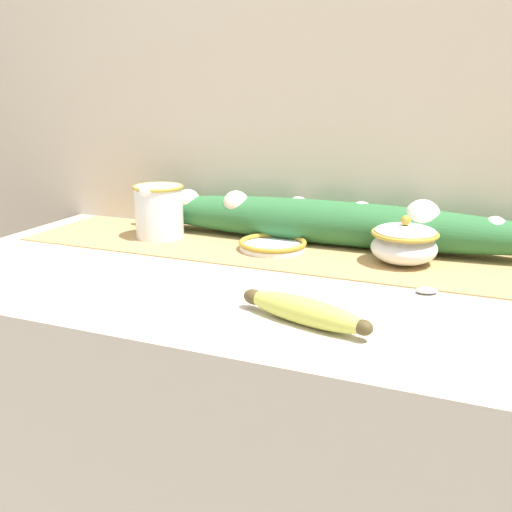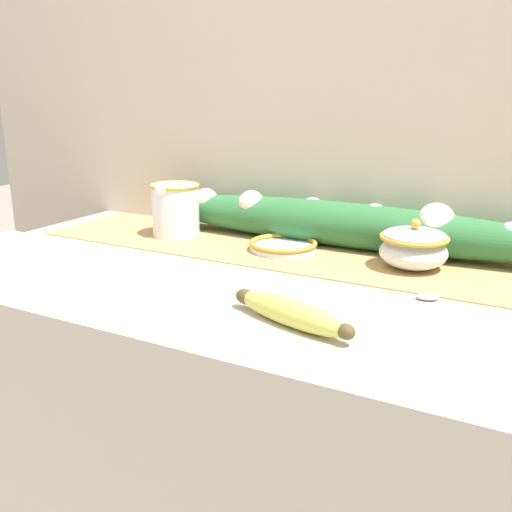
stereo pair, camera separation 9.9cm
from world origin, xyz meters
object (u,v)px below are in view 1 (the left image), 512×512
Objects in this scene: sugar_bowl at (404,243)px; banana at (304,311)px; cream_pitcher at (159,210)px; spoon at (419,291)px; small_dish at (273,245)px.

banana is (-0.09, -0.35, -0.02)m from sugar_bowl.
cream_pitcher reaches higher than banana.
banana reaches higher than spoon.
small_dish is at bearing 131.61° from spoon.
small_dish is at bearing -0.66° from cream_pitcher.
cream_pitcher is at bearing 142.26° from banana.
banana is at bearing -147.88° from spoon.
small_dish is 0.85× the size of spoon.
sugar_bowl is at bearing -0.14° from cream_pitcher.
spoon is at bearing -72.44° from sugar_bowl.
small_dish is (-0.27, -0.00, -0.03)m from sugar_bowl.
cream_pitcher is 1.05× the size of sugar_bowl.
small_dish is 0.36m from spoon.
banana is (0.18, -0.35, 0.01)m from small_dish.
cream_pitcher is 0.80× the size of spoon.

